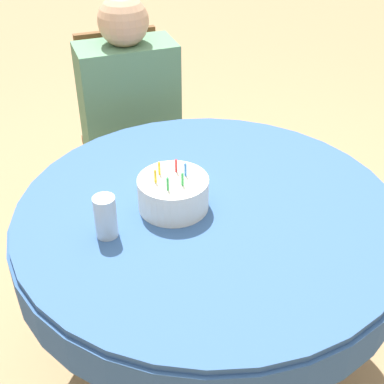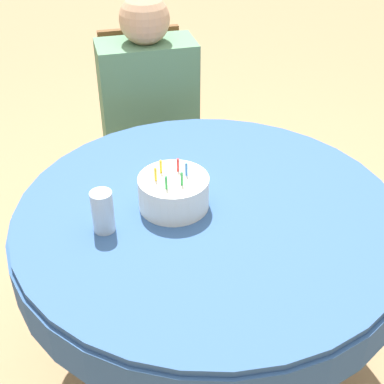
{
  "view_description": "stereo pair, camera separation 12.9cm",
  "coord_description": "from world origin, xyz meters",
  "px_view_note": "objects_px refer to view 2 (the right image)",
  "views": [
    {
      "loc": [
        -0.51,
        -1.22,
        1.68
      ],
      "look_at": [
        -0.05,
        0.01,
        0.77
      ],
      "focal_mm": 50.0,
      "sensor_mm": 36.0,
      "label": 1
    },
    {
      "loc": [
        -0.39,
        -1.26,
        1.68
      ],
      "look_at": [
        -0.05,
        0.01,
        0.77
      ],
      "focal_mm": 50.0,
      "sensor_mm": 36.0,
      "label": 2
    }
  ],
  "objects_px": {
    "birthday_cake": "(174,192)",
    "drinking_glass": "(103,211)",
    "chair": "(147,127)",
    "person": "(149,99)"
  },
  "relations": [
    {
      "from": "chair",
      "to": "person",
      "type": "relative_size",
      "value": 0.82
    },
    {
      "from": "person",
      "to": "drinking_glass",
      "type": "xyz_separation_m",
      "value": [
        -0.31,
        -0.9,
        0.09
      ]
    },
    {
      "from": "drinking_glass",
      "to": "birthday_cake",
      "type": "bearing_deg",
      "value": 15.39
    },
    {
      "from": "birthday_cake",
      "to": "drinking_glass",
      "type": "distance_m",
      "value": 0.23
    },
    {
      "from": "birthday_cake",
      "to": "person",
      "type": "bearing_deg",
      "value": 84.13
    },
    {
      "from": "birthday_cake",
      "to": "drinking_glass",
      "type": "height_order",
      "value": "birthday_cake"
    },
    {
      "from": "chair",
      "to": "drinking_glass",
      "type": "distance_m",
      "value": 1.08
    },
    {
      "from": "person",
      "to": "birthday_cake",
      "type": "bearing_deg",
      "value": -95.03
    },
    {
      "from": "chair",
      "to": "person",
      "type": "xyz_separation_m",
      "value": [
        -0.0,
        -0.09,
        0.19
      ]
    },
    {
      "from": "chair",
      "to": "drinking_glass",
      "type": "height_order",
      "value": "chair"
    }
  ]
}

